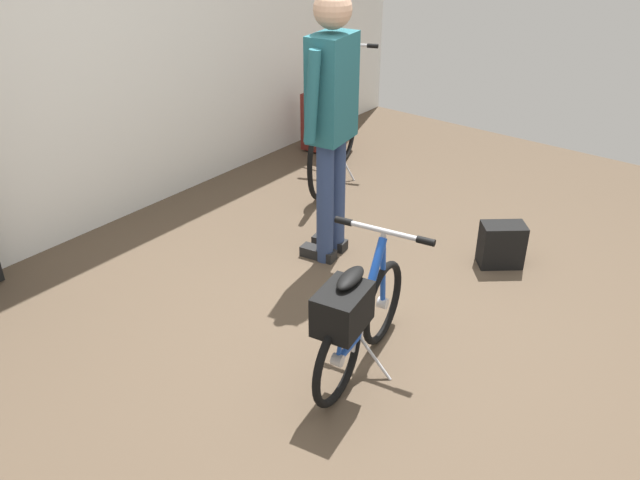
{
  "coord_description": "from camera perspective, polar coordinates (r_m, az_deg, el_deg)",
  "views": [
    {
      "loc": [
        -2.42,
        -1.56,
        2.2
      ],
      "look_at": [
        -0.1,
        0.26,
        0.55
      ],
      "focal_mm": 36.09,
      "sensor_mm": 36.0,
      "label": 1
    }
  ],
  "objects": [
    {
      "name": "ground_plane",
      "position": [
        3.62,
        4.31,
        -8.3
      ],
      "size": [
        6.99,
        6.99,
        0.0
      ],
      "primitive_type": "plane",
      "color": "brown"
    },
    {
      "name": "backpack_on_floor",
      "position": [
        4.32,
        15.78,
        -0.41
      ],
      "size": [
        0.3,
        0.32,
        0.29
      ],
      "color": "black",
      "rests_on": "ground_plane"
    },
    {
      "name": "folding_bike_foreground",
      "position": [
        3.13,
        3.18,
        -6.92
      ],
      "size": [
        0.99,
        0.53,
        0.71
      ],
      "color": "black",
      "rests_on": "ground_plane"
    },
    {
      "name": "display_bike_left",
      "position": [
        5.36,
        1.35,
        9.54
      ],
      "size": [
        1.42,
        0.69,
        1.05
      ],
      "color": "black",
      "rests_on": "ground_plane"
    },
    {
      "name": "rolling_suitcase",
      "position": [
        5.93,
        0.21,
        10.36
      ],
      "size": [
        0.22,
        0.38,
        0.83
      ],
      "color": "maroon",
      "rests_on": "ground_plane"
    },
    {
      "name": "visitor_near_wall",
      "position": [
        3.94,
        1.01,
        11.04
      ],
      "size": [
        0.53,
        0.31,
        1.69
      ],
      "color": "navy",
      "rests_on": "ground_plane"
    },
    {
      "name": "back_wall",
      "position": [
        4.61,
        -20.73,
        18.82
      ],
      "size": [
        6.99,
        0.1,
        3.01
      ],
      "primitive_type": "cube",
      "color": "white",
      "rests_on": "ground_plane"
    }
  ]
}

